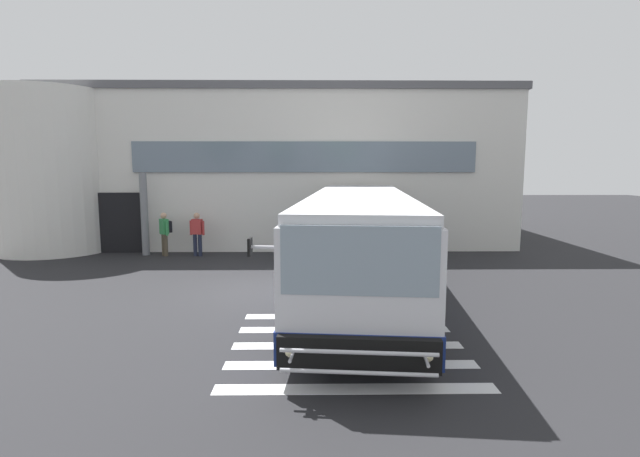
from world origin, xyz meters
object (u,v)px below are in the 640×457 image
(bus_main_foreground, at_px, (359,244))
(passenger_near_column, at_px, (165,231))
(entry_support_column, at_px, (144,214))
(passenger_by_doorway, at_px, (197,232))

(bus_main_foreground, relative_size, passenger_near_column, 7.39)
(entry_support_column, xyz_separation_m, passenger_by_doorway, (2.07, -0.25, -0.67))
(bus_main_foreground, bearing_deg, passenger_by_doorway, 136.44)
(entry_support_column, relative_size, passenger_near_column, 1.90)
(bus_main_foreground, distance_m, passenger_by_doorway, 7.88)
(bus_main_foreground, relative_size, passenger_by_doorway, 7.39)
(entry_support_column, distance_m, passenger_near_column, 1.05)
(bus_main_foreground, xyz_separation_m, passenger_by_doorway, (-5.70, 5.43, -0.41))
(entry_support_column, bearing_deg, passenger_near_column, -12.46)
(passenger_near_column, relative_size, passenger_by_doorway, 1.00)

